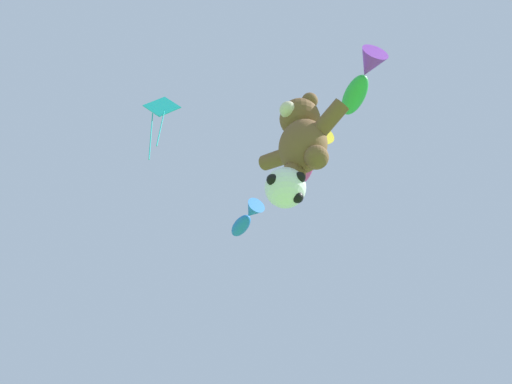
# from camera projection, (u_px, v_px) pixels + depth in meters

# --- Properties ---
(teddy_bear_kite) EXTENTS (2.31, 1.02, 2.35)m
(teddy_bear_kite) POSITION_uv_depth(u_px,v_px,m) (302.00, 137.00, 10.37)
(teddy_bear_kite) COLOR brown
(soccer_ball_kite) EXTENTS (0.87, 0.87, 0.80)m
(soccer_ball_kite) POSITION_uv_depth(u_px,v_px,m) (286.00, 188.00, 9.43)
(soccer_ball_kite) COLOR white
(fish_kite_emerald) EXTENTS (1.72, 1.30, 0.61)m
(fish_kite_emerald) POSITION_uv_depth(u_px,v_px,m) (362.00, 80.00, 11.22)
(fish_kite_emerald) COLOR green
(fish_kite_magenta) EXTENTS (2.14, 1.60, 0.88)m
(fish_kite_magenta) POSITION_uv_depth(u_px,v_px,m) (306.00, 157.00, 13.60)
(fish_kite_magenta) COLOR #E53F9E
(fish_kite_cobalt) EXTENTS (1.54, 0.90, 0.55)m
(fish_kite_cobalt) POSITION_uv_depth(u_px,v_px,m) (247.00, 218.00, 14.71)
(fish_kite_cobalt) COLOR blue
(diamond_kite) EXTENTS (0.77, 0.86, 2.81)m
(diamond_kite) POSITION_uv_depth(u_px,v_px,m) (161.00, 111.00, 14.39)
(diamond_kite) COLOR #19ADB2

